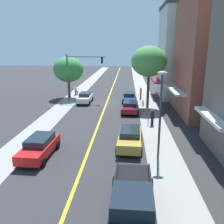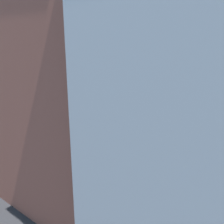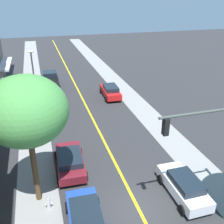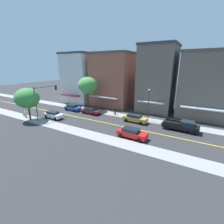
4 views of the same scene
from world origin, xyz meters
The scene contains 22 objects.
ground_plane centered at (0.00, 0.00, 0.00)m, with size 140.00×140.00×0.00m, color #2D2D30.
sidewalk_left centered at (-5.86, 0.00, 0.00)m, with size 2.68×126.00×0.01m, color gray.
sidewalk_right centered at (5.86, 0.00, 0.00)m, with size 2.68×126.00×0.01m, color gray.
road_centerline_stripe centered at (0.00, 0.00, 0.00)m, with size 0.20×126.00×0.00m, color yellow.
brick_apartment_block centered at (-13.75, -5.38, 7.14)m, with size 12.26×8.98×14.26m.
pale_office_building centered at (-13.75, 5.21, 7.04)m, with size 10.27×10.92×14.07m.
street_tree_left_near centered at (-5.77, 2.61, 6.14)m, with size 4.64×4.64×8.14m.
street_tree_right_corner centered at (6.26, -3.04, 4.55)m, with size 4.66×4.66×6.54m.
fire_hydrant centered at (-5.22, 1.60, 0.39)m, with size 0.44×0.24×0.79m.
parking_meter centered at (-5.26, 10.11, 0.86)m, with size 0.12×0.18×1.31m.
traffic_light_mast centered at (4.23, -1.01, 4.69)m, with size 5.68×0.32×6.91m.
street_lamp centered at (-5.37, 17.91, 3.95)m, with size 0.70×0.36×6.39m.
red_sedan_right_curb centered at (3.48, 18.30, 0.80)m, with size 2.14×4.71×1.51m.
maroon_sedan_left_curb centered at (-3.40, 5.11, 0.73)m, with size 2.29×4.73×1.34m.
gold_sedan_left_curb centered at (-3.29, 16.08, 0.80)m, with size 2.20×4.81×1.50m.
blue_sedan_left_curb centered at (-3.33, -0.49, 0.77)m, with size 2.16×4.30×1.46m.
white_sedan_right_curb centered at (3.15, 0.25, 0.79)m, with size 1.93×4.32×1.49m.
black_pickup_truck centered at (-3.32, 24.59, 0.91)m, with size 2.43×5.96×1.83m.
pedestrian_white_shirt centered at (5.75, -5.29, 0.86)m, with size 0.36×0.36×1.64m.
pedestrian_orange_shirt centered at (-5.14, -3.09, 0.98)m, with size 0.34×0.34×1.83m.
pedestrian_black_shirt centered at (-5.66, 10.29, 0.91)m, with size 0.40×0.40×1.74m.
small_dog centered at (5.63, -6.07, 0.42)m, with size 0.50×0.86×0.64m.
Camera 1 is at (-2.99, 34.59, 7.98)m, focal length 38.65 mm.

